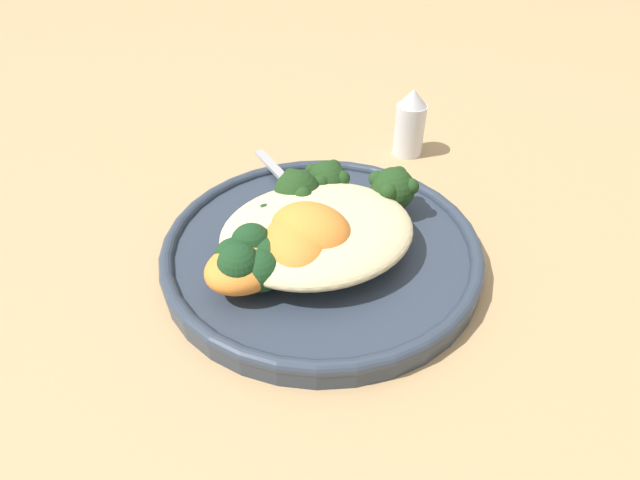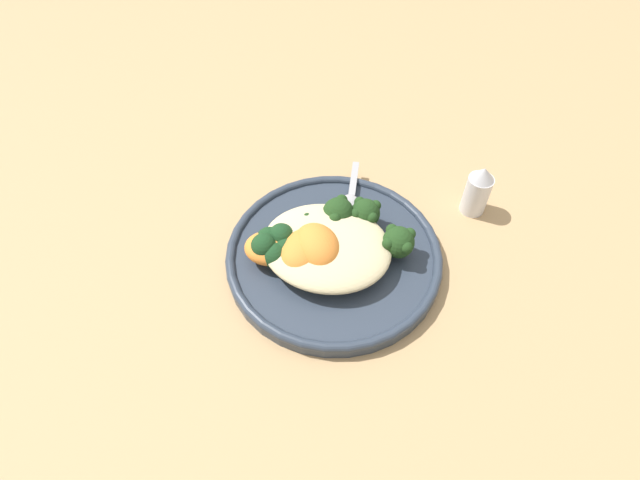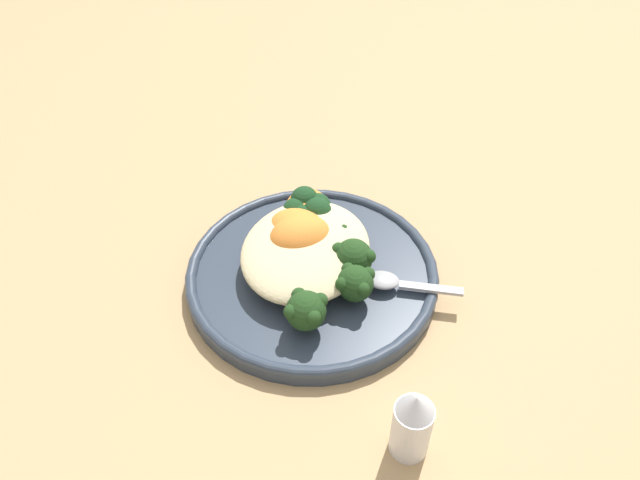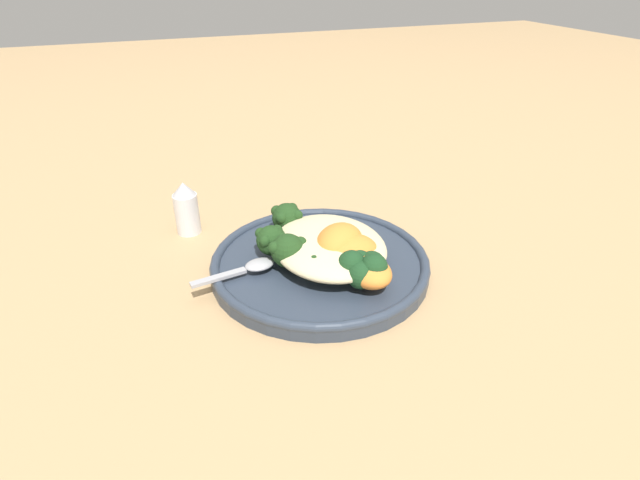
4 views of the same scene
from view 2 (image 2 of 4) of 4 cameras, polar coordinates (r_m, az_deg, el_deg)
ground_plane at (r=0.63m, az=1.57°, el=-2.37°), size 4.00×4.00×0.00m
plate at (r=0.62m, az=1.47°, el=-2.04°), size 0.27×0.27×0.02m
quinoa_mound at (r=0.59m, az=0.74°, el=-0.74°), size 0.16×0.13×0.03m
broccoli_stalk_0 at (r=0.60m, az=7.41°, el=-0.64°), size 0.11×0.07×0.04m
broccoli_stalk_1 at (r=0.62m, az=4.76°, el=2.42°), size 0.05×0.11×0.04m
broccoli_stalk_2 at (r=0.62m, az=2.05°, el=2.52°), size 0.04×0.09×0.04m
broccoli_stalk_3 at (r=0.62m, az=-0.91°, el=1.22°), size 0.07×0.06×0.03m
sweet_potato_chunk_0 at (r=0.59m, az=-0.35°, el=-0.83°), size 0.08×0.09×0.05m
sweet_potato_chunk_1 at (r=0.59m, az=-1.87°, el=-1.22°), size 0.07×0.08×0.04m
sweet_potato_chunk_2 at (r=0.60m, az=-5.80°, el=-0.94°), size 0.07×0.06×0.03m
kale_tuft at (r=0.60m, az=-5.17°, el=-0.59°), size 0.06×0.06×0.04m
spoon at (r=0.66m, az=3.58°, el=4.79°), size 0.03×0.10×0.01m
salt_shaker at (r=0.69m, az=17.59°, el=5.47°), size 0.03×0.03×0.08m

